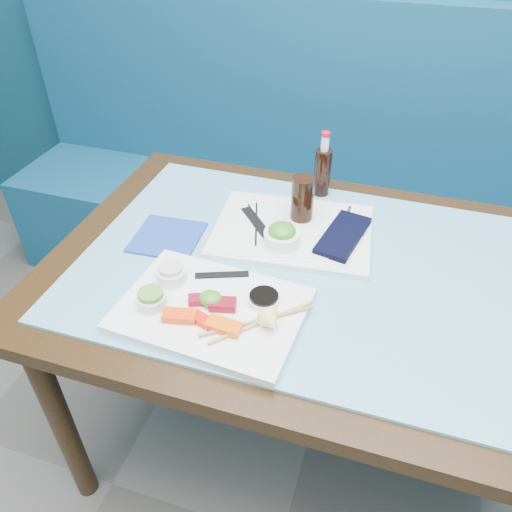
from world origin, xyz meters
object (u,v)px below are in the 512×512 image
(serving_tray, at_px, (292,231))
(cola_glass, at_px, (302,199))
(blue_napkin, at_px, (167,237))
(booth_bench, at_px, (359,216))
(seaweed_bowl, at_px, (282,238))
(dining_table, at_px, (325,296))
(sashimi_plate, at_px, (212,310))
(cola_bottle_body, at_px, (322,172))

(serving_tray, bearing_deg, cola_glass, 73.95)
(cola_glass, xyz_separation_m, blue_napkin, (-0.32, -0.18, -0.07))
(booth_bench, bearing_deg, seaweed_bowl, -99.35)
(dining_table, bearing_deg, booth_bench, 90.00)
(seaweed_bowl, height_order, blue_napkin, seaweed_bowl)
(booth_bench, xyz_separation_m, cola_glass, (-0.11, -0.67, 0.46))
(sashimi_plate, bearing_deg, serving_tray, 78.73)
(booth_bench, bearing_deg, cola_glass, -99.47)
(booth_bench, relative_size, cola_glass, 23.91)
(dining_table, distance_m, blue_napkin, 0.44)
(booth_bench, bearing_deg, cola_bottle_body, -100.55)
(seaweed_bowl, bearing_deg, booth_bench, 80.65)
(cola_bottle_body, bearing_deg, booth_bench, 79.45)
(booth_bench, distance_m, cola_glass, 0.82)
(cola_bottle_body, bearing_deg, serving_tray, -97.28)
(sashimi_plate, height_order, cola_glass, cola_glass)
(booth_bench, height_order, cola_bottle_body, booth_bench)
(cola_glass, xyz_separation_m, cola_bottle_body, (0.02, 0.17, -0.01))
(seaweed_bowl, height_order, cola_bottle_body, cola_bottle_body)
(serving_tray, bearing_deg, sashimi_plate, -111.00)
(dining_table, relative_size, seaweed_bowl, 15.11)
(booth_bench, relative_size, sashimi_plate, 7.55)
(booth_bench, bearing_deg, dining_table, -90.00)
(dining_table, distance_m, cola_bottle_body, 0.39)
(dining_table, relative_size, serving_tray, 3.38)
(blue_napkin, bearing_deg, dining_table, 0.42)
(booth_bench, height_order, serving_tray, booth_bench)
(booth_bench, xyz_separation_m, dining_table, (0.00, -0.84, 0.29))
(dining_table, height_order, blue_napkin, blue_napkin)
(dining_table, height_order, serving_tray, serving_tray)
(serving_tray, xyz_separation_m, cola_glass, (0.01, 0.05, 0.07))
(blue_napkin, bearing_deg, serving_tray, 21.43)
(serving_tray, distance_m, blue_napkin, 0.33)
(serving_tray, bearing_deg, blue_napkin, -164.31)
(sashimi_plate, relative_size, seaweed_bowl, 4.29)
(serving_tray, distance_m, seaweed_bowl, 0.08)
(seaweed_bowl, relative_size, blue_napkin, 0.54)
(cola_glass, distance_m, cola_bottle_body, 0.17)
(cola_bottle_body, distance_m, blue_napkin, 0.49)
(cola_glass, relative_size, cola_bottle_body, 0.89)
(seaweed_bowl, xyz_separation_m, blue_napkin, (-0.30, -0.05, -0.03))
(serving_tray, relative_size, blue_napkin, 2.42)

